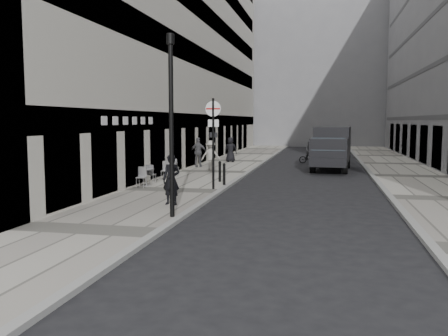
# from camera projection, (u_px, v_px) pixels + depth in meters

# --- Properties ---
(ground) EXTENTS (120.00, 120.00, 0.00)m
(ground) POSITION_uv_depth(u_px,v_px,m) (110.00, 267.00, 10.05)
(ground) COLOR black
(ground) RESTS_ON ground
(sidewalk) EXTENTS (4.00, 60.00, 0.12)m
(sidewalk) POSITION_uv_depth(u_px,v_px,m) (214.00, 172.00, 27.98)
(sidewalk) COLOR #ACA89B
(sidewalk) RESTS_ON ground
(far_sidewalk) EXTENTS (4.00, 60.00, 0.12)m
(far_sidewalk) POSITION_uv_depth(u_px,v_px,m) (411.00, 177.00, 25.69)
(far_sidewalk) COLOR #ACA89B
(far_sidewalk) RESTS_ON ground
(building_left) EXTENTS (4.00, 45.00, 18.00)m
(building_left) POSITION_uv_depth(u_px,v_px,m) (180.00, 39.00, 34.24)
(building_left) COLOR beige
(building_left) RESTS_ON ground
(building_far) EXTENTS (24.00, 16.00, 22.00)m
(building_far) POSITION_uv_depth(u_px,v_px,m) (305.00, 61.00, 63.13)
(building_far) COLOR gray
(building_far) RESTS_ON ground
(walking_man) EXTENTS (0.71, 0.53, 1.79)m
(walking_man) POSITION_uv_depth(u_px,v_px,m) (171.00, 180.00, 16.80)
(walking_man) COLOR black
(walking_man) RESTS_ON sidewalk
(sign_post) EXTENTS (0.68, 0.10, 3.94)m
(sign_post) POSITION_uv_depth(u_px,v_px,m) (213.00, 131.00, 20.49)
(sign_post) COLOR black
(sign_post) RESTS_ON sidewalk
(lamppost) EXTENTS (0.25, 0.25, 5.58)m
(lamppost) POSITION_uv_depth(u_px,v_px,m) (171.00, 117.00, 14.45)
(lamppost) COLOR black
(lamppost) RESTS_ON sidewalk
(bollard_near) EXTENTS (0.13, 0.13, 0.94)m
(bollard_near) POSITION_uv_depth(u_px,v_px,m) (224.00, 175.00, 22.00)
(bollard_near) COLOR black
(bollard_near) RESTS_ON sidewalk
(bollard_far) EXTENTS (0.13, 0.13, 0.95)m
(bollard_far) POSITION_uv_depth(u_px,v_px,m) (220.00, 172.00, 23.15)
(bollard_far) COLOR black
(bollard_far) RESTS_ON sidewalk
(panel_van) EXTENTS (2.58, 5.90, 2.70)m
(panel_van) POSITION_uv_depth(u_px,v_px,m) (332.00, 146.00, 29.60)
(panel_van) COLOR black
(panel_van) RESTS_ON ground
(cyclist) EXTENTS (1.58, 0.74, 1.64)m
(cyclist) POSITION_uv_depth(u_px,v_px,m) (310.00, 155.00, 34.51)
(cyclist) COLOR black
(cyclist) RESTS_ON ground
(pedestrian_a) EXTENTS (1.14, 0.53, 1.90)m
(pedestrian_a) POSITION_uv_depth(u_px,v_px,m) (198.00, 152.00, 30.44)
(pedestrian_a) COLOR #56565B
(pedestrian_a) RESTS_ON sidewalk
(pedestrian_b) EXTENTS (1.24, 0.82, 1.79)m
(pedestrian_b) POSITION_uv_depth(u_px,v_px,m) (211.00, 155.00, 28.54)
(pedestrian_b) COLOR #9B978F
(pedestrian_b) RESTS_ON sidewalk
(pedestrian_c) EXTENTS (0.92, 0.63, 1.80)m
(pedestrian_c) POSITION_uv_depth(u_px,v_px,m) (231.00, 150.00, 34.21)
(pedestrian_c) COLOR black
(pedestrian_c) RESTS_ON sidewalk
(cafe_table_near) EXTENTS (0.72, 1.62, 0.92)m
(cafe_table_near) POSITION_uv_depth(u_px,v_px,m) (146.00, 176.00, 21.70)
(cafe_table_near) COLOR #BABABD
(cafe_table_near) RESTS_ON sidewalk
(cafe_table_mid) EXTENTS (0.71, 1.59, 0.91)m
(cafe_table_mid) POSITION_uv_depth(u_px,v_px,m) (171.00, 168.00, 25.24)
(cafe_table_mid) COLOR silver
(cafe_table_mid) RESTS_ON sidewalk
(cafe_table_far) EXTENTS (0.73, 1.64, 0.93)m
(cafe_table_far) POSITION_uv_depth(u_px,v_px,m) (169.00, 169.00, 24.47)
(cafe_table_far) COLOR silver
(cafe_table_far) RESTS_ON sidewalk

